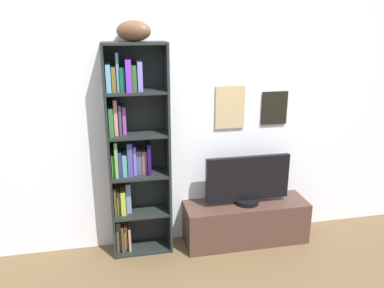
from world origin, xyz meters
TOP-DOWN VIEW (x-y plane):
  - back_wall at (0.00, 1.13)m, footprint 4.80×0.08m
  - bookshelf at (-0.41, 1.00)m, footprint 0.51×0.25m
  - football at (-0.36, 0.97)m, footprint 0.33×0.29m
  - tv_stand at (0.60, 0.92)m, footprint 1.14×0.36m
  - television at (0.60, 0.92)m, footprint 0.77×0.22m

SIDE VIEW (x-z plane):
  - tv_stand at x=0.60m, z-range 0.00..0.39m
  - television at x=0.60m, z-range 0.39..0.84m
  - bookshelf at x=-0.41m, z-range 0.02..1.85m
  - back_wall at x=0.00m, z-range 0.00..2.42m
  - football at x=-0.36m, z-range 1.83..1.99m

